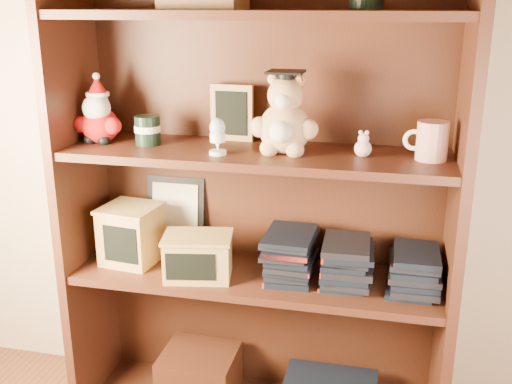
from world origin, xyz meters
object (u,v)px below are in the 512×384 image
at_px(bookcase, 259,200).
at_px(teacher_mug, 431,141).
at_px(treats_box, 131,234).
at_px(grad_teddy_bear, 285,121).

bearing_deg(bookcase, teacher_mug, -5.78).
bearing_deg(teacher_mug, treats_box, -179.95).
bearing_deg(treats_box, bookcase, 7.04).
bearing_deg(treats_box, teacher_mug, 0.05).
distance_m(grad_teddy_bear, treats_box, 0.64).
relative_size(grad_teddy_bear, teacher_mug, 1.98).
height_order(bookcase, teacher_mug, bookcase).
distance_m(grad_teddy_bear, teacher_mug, 0.41).
bearing_deg(bookcase, treats_box, -172.96).
bearing_deg(bookcase, grad_teddy_bear, -33.08).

